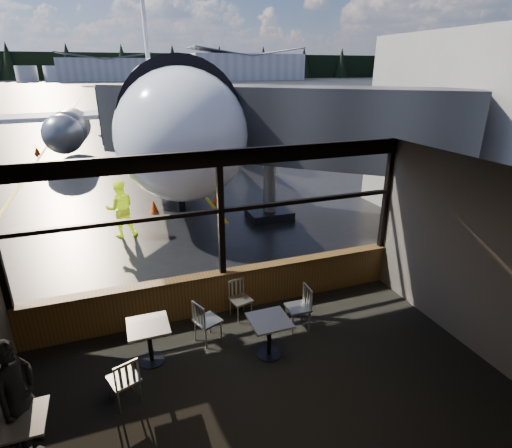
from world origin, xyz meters
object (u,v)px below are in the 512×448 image
cafe_table_left (24,441)px  cone_wing (37,150)px  ground_crew (120,209)px  chair_near_n (241,300)px  chair_mid_s (124,379)px  cone_extra (154,206)px  chair_near_w (208,321)px  chair_near_e (298,308)px  cone_nose (217,195)px  passenger (17,398)px  cafe_table_mid (150,343)px  airliner (155,56)px  cafe_table_near (269,337)px  jet_bridge (279,147)px

cafe_table_left → cone_wing: 23.15m
cafe_table_left → ground_crew: bearing=78.5°
chair_near_n → chair_mid_s: bearing=20.7°
cone_wing → cone_extra: 14.44m
chair_near_w → cone_wing: chair_near_w is taller
chair_near_w → ground_crew: size_ratio=0.51×
chair_near_e → cone_extra: size_ratio=2.05×
chair_near_w → cone_nose: (2.36, 8.30, -0.17)m
chair_near_w → passenger: (-2.88, -1.45, 0.44)m
ground_crew → chair_mid_s: bearing=85.3°
chair_near_n → cone_wing: (-6.52, 20.77, -0.18)m
cafe_table_mid → cone_wing: cafe_table_mid is taller
cone_nose → airliner: bearing=92.9°
chair_near_e → cone_extra: chair_near_e is taller
airliner → chair_near_w: (-1.76, -19.96, -5.19)m
chair_near_w → chair_near_n: size_ratio=1.09×
chair_near_e → cafe_table_near: bearing=126.3°
chair_near_w → cone_wing: (-5.68, 21.31, -0.22)m
cafe_table_left → cone_nose: 11.25m
cafe_table_mid → chair_near_e: (2.90, 0.03, 0.07)m
chair_near_e → jet_bridge: bearing=-17.9°
chair_near_e → chair_near_w: chair_near_e is taller
chair_near_w → airliner: bearing=151.8°
passenger → cone_nose: size_ratio=3.19×
chair_mid_s → cone_extra: 9.13m
cafe_table_near → chair_near_n: (-0.12, 1.31, 0.04)m
cafe_table_left → ground_crew: size_ratio=0.41×
airliner → passenger: size_ratio=20.50×
ground_crew → cone_extra: 2.32m
chair_near_w → cone_nose: size_ratio=1.62×
passenger → cafe_table_mid: bearing=-29.5°
chair_near_w → cone_extra: (-0.13, 7.98, -0.23)m
cafe_table_left → ground_crew: ground_crew is taller
cafe_table_near → airliner: bearing=87.8°
chair_near_w → ground_crew: (-1.29, 6.09, 0.43)m
cafe_table_left → chair_near_e: (4.67, 1.48, 0.09)m
cafe_table_near → cone_extra: cafe_table_near is taller
cafe_table_left → cone_wing: (-2.82, 22.98, -0.13)m
chair_near_w → chair_mid_s: chair_near_w is taller
passenger → cone_extra: 9.85m
airliner → chair_near_n: size_ratio=44.02×
chair_near_n → cone_wing: bearing=-85.2°
cafe_table_mid → chair_near_n: chair_near_n is taller
cafe_table_mid → chair_near_w: (1.10, 0.21, 0.07)m
cone_nose → cafe_table_near: bearing=-98.8°
jet_bridge → ground_crew: (-5.47, -0.36, -1.49)m
chair_near_n → jet_bridge: bearing=-132.1°
passenger → cafe_table_left: bearing=-150.7°
chair_near_e → cone_nose: bearing=-1.9°
jet_bridge → cafe_table_mid: 8.72m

